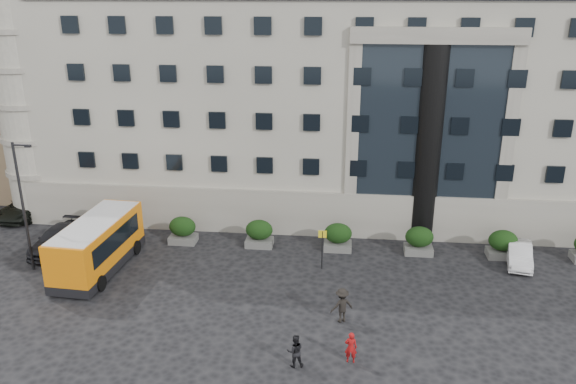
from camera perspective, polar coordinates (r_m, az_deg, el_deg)
name	(u,v)px	position (r m, az deg, el deg)	size (l,w,h in m)	color
ground	(215,306)	(31.09, -7.42, -11.44)	(120.00, 120.00, 0.00)	black
civic_building	(340,80)	(48.32, 5.32, 11.28)	(44.00, 24.00, 18.00)	#9C9889
entrance_column	(428,146)	(37.69, 14.02, 4.51)	(1.80, 1.80, 13.00)	black
apartment_far	(57,38)	(72.35, -22.38, 14.31)	(13.00, 13.00, 22.00)	#7C6148
hedge_a	(183,230)	(38.36, -10.65, -3.79)	(1.80, 1.26, 1.84)	#585855
hedge_b	(259,233)	(37.24, -2.94, -4.20)	(1.80, 1.26, 1.84)	#585855
hedge_c	(338,237)	(36.82, 5.10, -4.54)	(1.80, 1.26, 1.84)	#585855
hedge_d	(419,240)	(37.14, 13.17, -4.79)	(1.80, 1.26, 1.84)	#585855
hedge_e	(503,244)	(38.16, 20.96, -4.94)	(1.80, 1.26, 1.84)	#585855
street_lamp	(23,203)	(36.25, -25.29, -0.97)	(1.16, 0.18, 8.00)	#262628
bus_stop_sign	(322,243)	(33.96, 3.51, -5.17)	(0.50, 0.08, 2.52)	#262628
minibus	(97,243)	(35.71, -18.80, -4.96)	(3.19, 7.68, 3.15)	orange
red_truck	(127,172)	(50.14, -16.01, 1.97)	(3.10, 5.35, 2.72)	maroon
parked_car_c	(58,239)	(39.77, -22.35, -4.45)	(2.04, 5.03, 1.46)	black
parked_car_d	(28,206)	(46.57, -24.93, -1.31)	(2.54, 5.50, 1.53)	black
white_taxi	(519,254)	(37.81, 22.43, -5.85)	(1.38, 3.94, 1.30)	silver
pedestrian_a	(351,347)	(26.54, 6.40, -15.42)	(0.56, 0.37, 1.55)	#9F0F10
pedestrian_b	(295,351)	(26.13, 0.72, -15.84)	(0.78, 0.60, 1.60)	black
pedestrian_c	(342,305)	(29.24, 5.50, -11.38)	(1.21, 0.70, 1.87)	black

